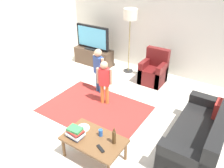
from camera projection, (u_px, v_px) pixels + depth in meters
ground at (96, 124)px, 4.53m from camera, size 7.80×7.80×0.00m
wall_back at (161, 24)px, 6.04m from camera, size 6.00×0.12×2.70m
area_rug at (95, 109)px, 4.98m from camera, size 2.20×1.60×0.01m
tv_stand at (94, 57)px, 6.93m from camera, size 1.20×0.44×0.50m
tv at (92, 38)px, 6.61m from camera, size 1.10×0.28×0.71m
couch at (203, 137)px, 3.81m from camera, size 0.80×1.80×0.86m
armchair at (154, 72)px, 5.91m from camera, size 0.60×0.60×0.90m
floor_lamp at (130, 18)px, 5.85m from camera, size 0.36×0.36×1.78m
child_near_tv at (99, 67)px, 5.29m from camera, size 0.36×0.20×1.12m
child_center at (104, 79)px, 4.88m from camera, size 0.33×0.20×1.04m
coffee_table at (94, 141)px, 3.61m from camera, size 1.00×0.60×0.42m
book_stack at (75, 132)px, 3.59m from camera, size 0.28×0.22×0.17m
bottle at (114, 137)px, 3.44m from camera, size 0.06×0.06×0.29m
tv_remote at (101, 149)px, 3.39m from camera, size 0.17×0.11×0.02m
soda_can at (101, 133)px, 3.62m from camera, size 0.07×0.07×0.12m
plate at (83, 128)px, 3.80m from camera, size 0.22×0.22×0.02m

